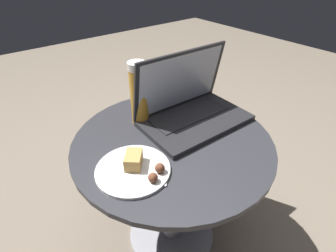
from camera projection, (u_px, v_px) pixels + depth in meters
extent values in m
plane|color=#726656|center=(171.00, 233.00, 1.15)|extent=(6.00, 6.00, 0.00)
cylinder|color=#9E9EA3|center=(171.00, 232.00, 1.15)|extent=(0.36, 0.36, 0.01)
cylinder|color=#9E9EA3|center=(172.00, 193.00, 1.01)|extent=(0.08, 0.08, 0.48)
cylinder|color=#2D2D33|center=(173.00, 142.00, 0.86)|extent=(0.66, 0.66, 0.02)
cube|color=#232326|center=(196.00, 121.00, 0.93)|extent=(0.38, 0.24, 0.02)
cube|color=black|center=(190.00, 114.00, 0.95)|extent=(0.30, 0.12, 0.00)
cube|color=#232326|center=(180.00, 81.00, 0.93)|extent=(0.38, 0.06, 0.23)
cube|color=silver|center=(181.00, 81.00, 0.93)|extent=(0.35, 0.05, 0.20)
cylinder|color=gold|center=(139.00, 97.00, 0.89)|extent=(0.06, 0.06, 0.20)
cylinder|color=white|center=(137.00, 66.00, 0.83)|extent=(0.06, 0.06, 0.03)
cylinder|color=silver|center=(133.00, 170.00, 0.74)|extent=(0.21, 0.21, 0.01)
cube|color=tan|center=(134.00, 160.00, 0.73)|extent=(0.08, 0.08, 0.04)
sphere|color=brown|center=(153.00, 178.00, 0.69)|extent=(0.03, 0.03, 0.03)
sphere|color=brown|center=(160.00, 168.00, 0.72)|extent=(0.03, 0.03, 0.03)
cube|color=silver|center=(145.00, 183.00, 0.70)|extent=(0.09, 0.09, 0.00)
cube|color=silver|center=(114.00, 181.00, 0.70)|extent=(0.05, 0.05, 0.00)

